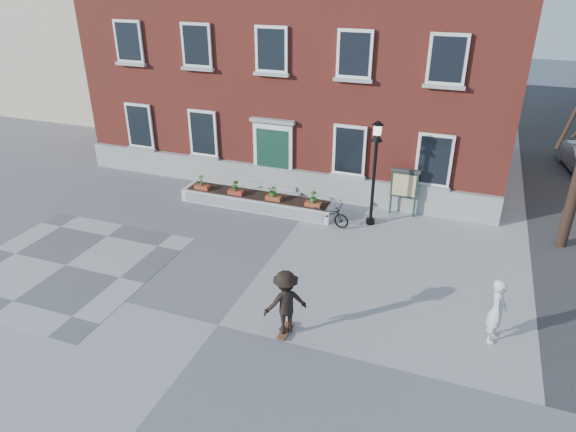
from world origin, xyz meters
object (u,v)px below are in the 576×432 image
at_px(notice_board, 404,185).
at_px(bicycle, 328,214).
at_px(skateboarder, 286,302).
at_px(bystander, 497,311).
at_px(lamp_post, 375,159).

bearing_deg(notice_board, bicycle, -144.16).
height_order(bicycle, notice_board, notice_board).
bearing_deg(skateboarder, bystander, 17.75).
distance_m(notice_board, skateboarder, 8.31).
height_order(bystander, lamp_post, lamp_post).
distance_m(lamp_post, skateboarder, 7.19).
bearing_deg(bicycle, lamp_post, -55.86).
bearing_deg(bystander, bicycle, 54.88).
xyz_separation_m(bystander, skateboarder, (-5.04, -1.62, 0.07)).
relative_size(bicycle, notice_board, 0.90).
distance_m(bystander, notice_board, 7.34).
height_order(bicycle, lamp_post, lamp_post).
relative_size(bicycle, bystander, 0.95).
bearing_deg(lamp_post, notice_board, 50.17).
height_order(lamp_post, skateboarder, lamp_post).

